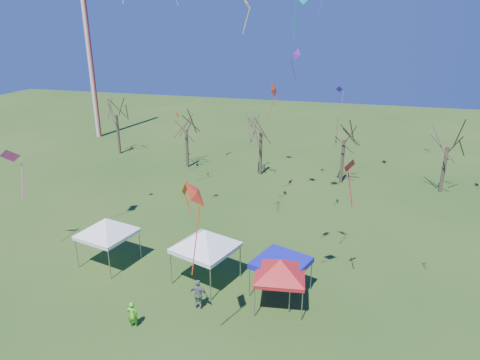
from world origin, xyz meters
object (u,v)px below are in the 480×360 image
object	(u,v)px
radio_mast	(88,44)
tent_white_mid	(205,233)
tree_2	(261,116)
tent_white_west	(106,221)
tent_blue	(281,263)
tree_0	(115,101)
tree_3	(346,124)
person_green	(132,315)
tree_4	(451,130)
tree_1	(186,116)
tent_red	(280,263)
person_grey	(199,295)

from	to	relation	value
radio_mast	tent_white_mid	bearing A→B (deg)	-48.23
tree_2	tent_white_west	world-z (taller)	tree_2
tent_blue	tree_0	bearing A→B (deg)	136.04
tree_3	person_green	distance (m)	27.46
tree_0	tree_4	xyz separation A→B (m)	(36.20, -3.38, -0.43)
tree_4	tent_blue	size ratio (longest dim) A/B	2.16
tree_0	tree_3	size ratio (longest dim) A/B	1.07
tree_1	tree_4	xyz separation A→B (m)	(26.12, -0.65, 0.27)
tree_4	person_green	world-z (taller)	tree_4
radio_mast	person_green	size ratio (longest dim) A/B	16.35
tree_4	tent_white_west	distance (m)	30.86
tree_4	tent_red	distance (m)	24.46
radio_mast	tree_1	bearing A→B (deg)	-28.48
tree_4	person_grey	xyz separation A→B (m)	(-16.03, -22.78, -5.13)
tree_4	person_grey	distance (m)	28.32
tree_4	person_grey	size ratio (longest dim) A/B	4.26
tree_4	tent_blue	xyz separation A→B (m)	(-11.85, -20.10, -3.99)
tree_1	tent_white_mid	size ratio (longest dim) A/B	1.72
tent_white_west	tent_white_mid	bearing A→B (deg)	-2.03
tent_white_mid	tent_blue	size ratio (longest dim) A/B	1.20
tree_2	tent_white_mid	bearing A→B (deg)	-86.77
tent_white_west	tent_red	size ratio (longest dim) A/B	1.10
person_green	tent_blue	bearing A→B (deg)	-157.99
tree_3	tent_red	world-z (taller)	tree_3
person_green	tent_white_mid	bearing A→B (deg)	-127.70
tree_3	tent_red	size ratio (longest dim) A/B	2.06
tree_0	tent_red	xyz separation A→B (m)	(24.47, -24.59, -3.73)
tree_4	tent_red	bearing A→B (deg)	-118.95
radio_mast	tent_blue	size ratio (longest dim) A/B	6.84
tree_4	tent_red	world-z (taller)	tree_4
tent_red	person_green	bearing A→B (deg)	-151.10
tent_white_west	tent_red	xyz separation A→B (m)	(11.80, -1.47, -0.33)
tree_1	tree_3	bearing A→B (deg)	-2.06
tree_3	tent_blue	xyz separation A→B (m)	(-2.53, -20.15, -4.01)
tree_3	person_green	size ratio (longest dim) A/B	5.17
tree_1	tent_white_west	xyz separation A→B (m)	(2.59, -20.39, -2.70)
tree_1	person_green	xyz separation A→B (m)	(7.25, -25.80, -5.03)
tent_white_west	tree_3	bearing A→B (deg)	54.31
tree_2	radio_mast	bearing A→B (deg)	159.43
tent_white_mid	tent_blue	bearing A→B (deg)	-1.45
tent_white_west	person_green	distance (m)	7.51
radio_mast	tree_3	bearing A→B (deg)	-16.31
tent_blue	person_grey	world-z (taller)	tent_blue
tree_2	person_grey	bearing A→B (deg)	-85.83
tree_1	tent_white_mid	world-z (taller)	tree_1
tent_white_west	person_green	world-z (taller)	tent_white_west
tree_0	tree_2	size ratio (longest dim) A/B	1.03
tree_1	tree_2	distance (m)	8.42
tree_3	tent_white_west	size ratio (longest dim) A/B	1.87
tree_0	tree_2	world-z (taller)	tree_0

